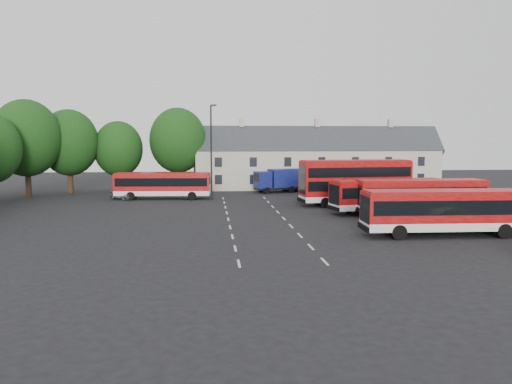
{
  "coord_description": "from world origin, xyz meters",
  "views": [
    {
      "loc": [
        -1.63,
        -41.9,
        7.06
      ],
      "look_at": [
        2.68,
        4.13,
        2.2
      ],
      "focal_mm": 35.0,
      "sensor_mm": 36.0,
      "label": 1
    }
  ],
  "objects_px": {
    "bus_row_a": "(445,209)",
    "lamppost": "(211,149)",
    "box_truck": "(282,179)",
    "bus_dd_south": "(355,180)",
    "silver_car": "(122,194)"
  },
  "relations": [
    {
      "from": "box_truck",
      "to": "lamppost",
      "type": "distance_m",
      "value": 12.73
    },
    {
      "from": "box_truck",
      "to": "bus_dd_south",
      "type": "bearing_deg",
      "value": -84.6
    },
    {
      "from": "silver_car",
      "to": "lamppost",
      "type": "xyz_separation_m",
      "value": [
        10.63,
        -1.54,
        5.31
      ]
    },
    {
      "from": "bus_row_a",
      "to": "lamppost",
      "type": "xyz_separation_m",
      "value": [
        -16.93,
        24.02,
        3.9
      ]
    },
    {
      "from": "lamppost",
      "to": "silver_car",
      "type": "bearing_deg",
      "value": 171.77
    },
    {
      "from": "bus_row_a",
      "to": "box_truck",
      "type": "distance_m",
      "value": 32.38
    },
    {
      "from": "bus_dd_south",
      "to": "silver_car",
      "type": "height_order",
      "value": "bus_dd_south"
    },
    {
      "from": "bus_dd_south",
      "to": "lamppost",
      "type": "xyz_separation_m",
      "value": [
        -15.37,
        6.54,
        3.16
      ]
    },
    {
      "from": "bus_row_a",
      "to": "bus_dd_south",
      "type": "relative_size",
      "value": 0.99
    },
    {
      "from": "box_truck",
      "to": "lamppost",
      "type": "height_order",
      "value": "lamppost"
    },
    {
      "from": "bus_row_a",
      "to": "lamppost",
      "type": "height_order",
      "value": "lamppost"
    },
    {
      "from": "bus_row_a",
      "to": "box_truck",
      "type": "height_order",
      "value": "bus_row_a"
    },
    {
      "from": "box_truck",
      "to": "lamppost",
      "type": "bearing_deg",
      "value": -159.16
    },
    {
      "from": "bus_dd_south",
      "to": "silver_car",
      "type": "relative_size",
      "value": 3.27
    },
    {
      "from": "lamppost",
      "to": "box_truck",
      "type": "bearing_deg",
      "value": 38.46
    }
  ]
}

